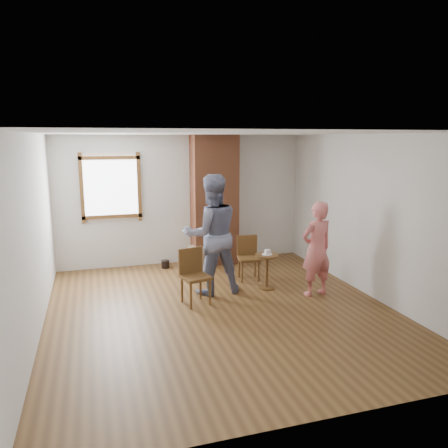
{
  "coord_description": "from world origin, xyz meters",
  "views": [
    {
      "loc": [
        -1.74,
        -5.9,
        2.53
      ],
      "look_at": [
        0.29,
        0.8,
        1.15
      ],
      "focal_mm": 35.0,
      "sensor_mm": 36.0,
      "label": 1
    }
  ],
  "objects_px": {
    "dining_chair_right": "(248,255)",
    "person_pink": "(317,249)",
    "stoneware_crock": "(197,256)",
    "side_table": "(267,266)",
    "dining_chair_left": "(194,273)",
    "man": "(212,235)"
  },
  "relations": [
    {
      "from": "dining_chair_right",
      "to": "person_pink",
      "type": "height_order",
      "value": "person_pink"
    },
    {
      "from": "stoneware_crock",
      "to": "side_table",
      "type": "height_order",
      "value": "side_table"
    },
    {
      "from": "stoneware_crock",
      "to": "dining_chair_right",
      "type": "distance_m",
      "value": 1.26
    },
    {
      "from": "person_pink",
      "to": "dining_chair_right",
      "type": "bearing_deg",
      "value": -65.13
    },
    {
      "from": "dining_chair_left",
      "to": "dining_chair_right",
      "type": "height_order",
      "value": "dining_chair_left"
    },
    {
      "from": "side_table",
      "to": "person_pink",
      "type": "height_order",
      "value": "person_pink"
    },
    {
      "from": "stoneware_crock",
      "to": "person_pink",
      "type": "relative_size",
      "value": 0.27
    },
    {
      "from": "side_table",
      "to": "dining_chair_left",
      "type": "bearing_deg",
      "value": -168.63
    },
    {
      "from": "side_table",
      "to": "stoneware_crock",
      "type": "bearing_deg",
      "value": 117.71
    },
    {
      "from": "stoneware_crock",
      "to": "person_pink",
      "type": "distance_m",
      "value": 2.65
    },
    {
      "from": "stoneware_crock",
      "to": "dining_chair_left",
      "type": "height_order",
      "value": "dining_chair_left"
    },
    {
      "from": "dining_chair_right",
      "to": "person_pink",
      "type": "distance_m",
      "value": 1.39
    },
    {
      "from": "dining_chair_right",
      "to": "side_table",
      "type": "relative_size",
      "value": 1.32
    },
    {
      "from": "side_table",
      "to": "man",
      "type": "relative_size",
      "value": 0.3
    },
    {
      "from": "man",
      "to": "stoneware_crock",
      "type": "bearing_deg",
      "value": -95.69
    },
    {
      "from": "dining_chair_left",
      "to": "dining_chair_right",
      "type": "xyz_separation_m",
      "value": [
        1.21,
        0.86,
        -0.04
      ]
    },
    {
      "from": "stoneware_crock",
      "to": "side_table",
      "type": "xyz_separation_m",
      "value": [
        0.84,
        -1.6,
        0.2
      ]
    },
    {
      "from": "stoneware_crock",
      "to": "dining_chair_left",
      "type": "xyz_separation_m",
      "value": [
        -0.49,
        -1.87,
        0.27
      ]
    },
    {
      "from": "dining_chair_right",
      "to": "man",
      "type": "xyz_separation_m",
      "value": [
        -0.82,
        -0.5,
        0.54
      ]
    },
    {
      "from": "stoneware_crock",
      "to": "man",
      "type": "xyz_separation_m",
      "value": [
        -0.1,
        -1.52,
        0.78
      ]
    },
    {
      "from": "dining_chair_right",
      "to": "man",
      "type": "relative_size",
      "value": 0.4
    },
    {
      "from": "stoneware_crock",
      "to": "side_table",
      "type": "bearing_deg",
      "value": -62.29
    }
  ]
}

